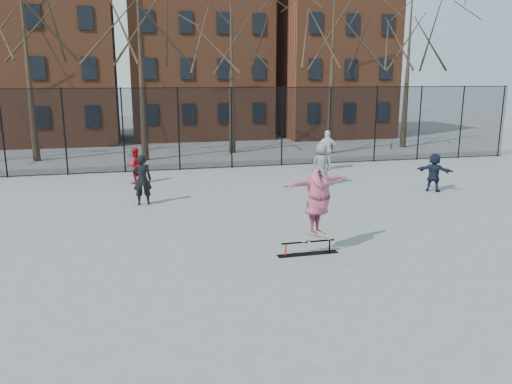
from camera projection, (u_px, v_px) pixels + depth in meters
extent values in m
plane|color=slate|center=(286.00, 259.00, 12.51)|extent=(100.00, 100.00, 0.00)
cube|color=black|center=(308.00, 254.00, 12.86)|extent=(1.61, 0.25, 0.01)
cylinder|color=red|center=(286.00, 250.00, 12.68)|extent=(0.04, 0.04, 0.33)
cylinder|color=black|center=(330.00, 246.00, 12.96)|extent=(0.04, 0.04, 0.33)
cylinder|color=black|center=(308.00, 242.00, 12.78)|extent=(1.42, 0.05, 0.05)
imported|color=#483C96|center=(318.00, 205.00, 12.62)|extent=(2.14, 1.31, 1.70)
imported|color=black|center=(142.00, 180.00, 17.66)|extent=(0.66, 0.43, 1.82)
imported|color=red|center=(135.00, 166.00, 21.27)|extent=(0.92, 0.83, 1.54)
imported|color=silver|center=(327.00, 150.00, 24.46)|extent=(1.22, 0.88, 1.92)
imported|color=#191F32|center=(434.00, 172.00, 19.77)|extent=(1.36, 1.31, 1.54)
imported|color=slate|center=(321.00, 165.00, 20.77)|extent=(0.97, 0.73, 1.79)
cylinder|color=black|center=(3.00, 134.00, 22.20)|extent=(0.07, 0.07, 4.00)
cylinder|color=black|center=(64.00, 132.00, 22.81)|extent=(0.07, 0.07, 4.00)
cylinder|color=black|center=(123.00, 131.00, 23.42)|extent=(0.07, 0.07, 4.00)
cylinder|color=black|center=(179.00, 129.00, 24.03)|extent=(0.07, 0.07, 4.00)
cylinder|color=black|center=(232.00, 128.00, 24.64)|extent=(0.07, 0.07, 4.00)
cylinder|color=black|center=(282.00, 127.00, 25.24)|extent=(0.07, 0.07, 4.00)
cylinder|color=black|center=(330.00, 126.00, 25.85)|extent=(0.07, 0.07, 4.00)
cylinder|color=black|center=(376.00, 124.00, 26.46)|extent=(0.07, 0.07, 4.00)
cylinder|color=black|center=(419.00, 123.00, 27.07)|extent=(0.07, 0.07, 4.00)
cylinder|color=black|center=(461.00, 122.00, 27.68)|extent=(0.07, 0.07, 4.00)
cylinder|color=black|center=(501.00, 121.00, 28.29)|extent=(0.07, 0.07, 4.00)
cube|color=black|center=(207.00, 129.00, 24.35)|extent=(34.00, 0.01, 4.00)
cylinder|color=black|center=(207.00, 88.00, 23.91)|extent=(34.00, 0.04, 0.04)
cone|color=black|center=(38.00, 118.00, 26.84)|extent=(0.40, 0.40, 4.62)
cone|color=black|center=(143.00, 118.00, 26.89)|extent=(0.40, 0.40, 4.62)
cone|color=black|center=(237.00, 114.00, 29.41)|extent=(0.40, 0.40, 4.62)
cone|color=black|center=(333.00, 114.00, 29.47)|extent=(0.40, 0.40, 4.62)
cone|color=black|center=(405.00, 111.00, 31.98)|extent=(0.40, 0.40, 4.62)
cube|color=brown|center=(45.00, 54.00, 33.64)|extent=(9.00, 7.00, 12.00)
cube|color=brown|center=(200.00, 48.00, 35.99)|extent=(10.00, 7.00, 13.00)
cube|color=brown|center=(329.00, 63.00, 38.55)|extent=(8.00, 7.00, 11.00)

